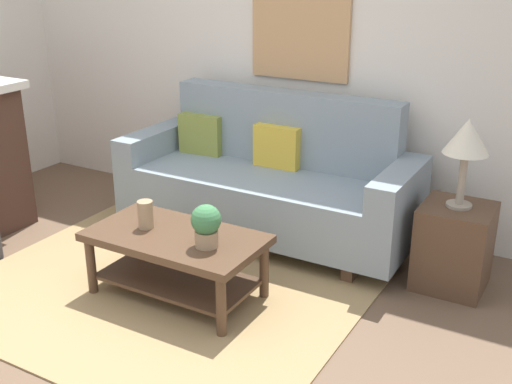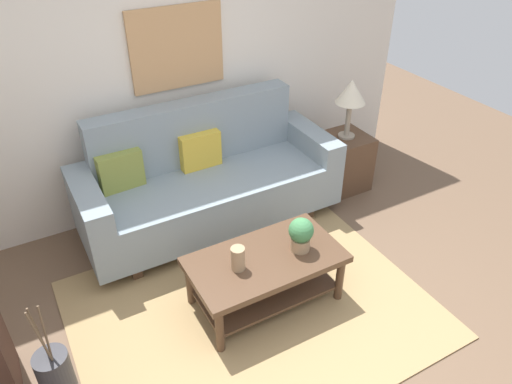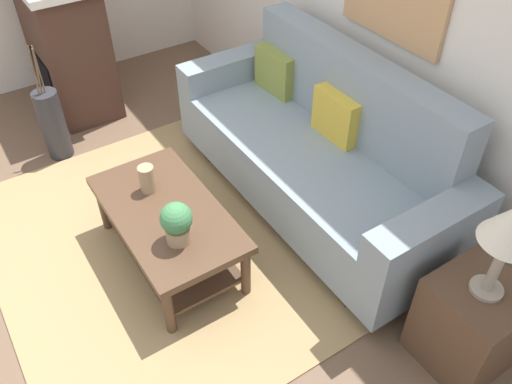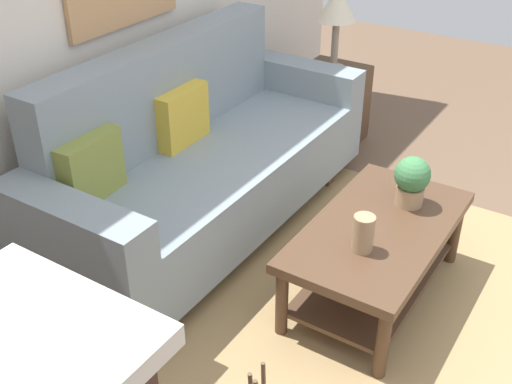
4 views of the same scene
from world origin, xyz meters
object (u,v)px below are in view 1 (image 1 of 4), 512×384
Objects in this scene: throw_pillow_mustard at (277,146)px; table_lamp at (467,140)px; couch at (269,182)px; coffee_table at (176,251)px; throw_pillow_olive at (201,134)px; potted_plant_tabletop at (206,224)px; side_table at (454,246)px; framed_painting at (300,34)px; tabletop_vase at (146,214)px.

table_lamp is at bearing -9.39° from throw_pillow_mustard.
couch is 6.22× the size of throw_pillow_mustard.
throw_pillow_olive is at bearing 117.51° from coffee_table.
potted_plant_tabletop is 0.46× the size of table_lamp.
table_lamp reaches higher than side_table.
potted_plant_tabletop is (0.91, -1.28, -0.11)m from throw_pillow_olive.
framed_painting is (0.06, 1.58, 1.16)m from coffee_table.
framed_painting is at bearing 97.26° from potted_plant_tabletop.
couch is 1.53m from table_lamp.
throw_pillow_olive is at bearing 125.31° from potted_plant_tabletop.
couch reaches higher than throw_pillow_mustard.
coffee_table is at bearing -145.88° from side_table.
coffee_table is 1.93× the size of table_lamp.
couch is 12.58× the size of tabletop_vase.
throw_pillow_olive is 1.32m from tabletop_vase.
side_table is at bearing 30.69° from tabletop_vase.
throw_pillow_mustard is 1.37× the size of potted_plant_tabletop.
throw_pillow_olive is 2.17m from side_table.
side_table is at bearing -6.32° from throw_pillow_olive.
framed_painting reaches higher than tabletop_vase.
potted_plant_tabletop is at bearing -4.29° from tabletop_vase.
coffee_table is at bearing 170.54° from potted_plant_tabletop.
couch reaches higher than side_table.
couch reaches higher than potted_plant_tabletop.
table_lamp is (2.12, -0.23, 0.31)m from throw_pillow_olive.
potted_plant_tabletop is at bearing -54.69° from throw_pillow_olive.
side_table is at bearing 34.12° from coffee_table.
coffee_table is 6.18× the size of tabletop_vase.
throw_pillow_mustard reaches higher than coffee_table.
framed_painting reaches higher than throw_pillow_olive.
tabletop_vase is at bearing -99.95° from framed_painting.
couch is 2.04× the size of coffee_table.
side_table is (1.48, 1.00, -0.03)m from coffee_table.
throw_pillow_mustard is at bearing -90.00° from framed_painting.
side_table is 1.94m from framed_painting.
side_table is 0.69× the size of framed_painting.
table_lamp reaches higher than throw_pillow_mustard.
coffee_table is 4.20× the size of potted_plant_tabletop.
potted_plant_tabletop is at bearing -9.46° from coffee_table.
couch is at bearing 76.03° from tabletop_vase.
table_lamp is (1.42, -0.23, 0.31)m from throw_pillow_mustard.
potted_plant_tabletop reaches higher than tabletop_vase.
potted_plant_tabletop is at bearing -80.83° from throw_pillow_mustard.
tabletop_vase is at bearing -102.61° from throw_pillow_mustard.
potted_plant_tabletop is (0.26, -0.04, 0.26)m from coffee_table.
coffee_table is at bearing -145.88° from table_lamp.
coffee_table is (-0.06, -1.23, -0.37)m from throw_pillow_mustard.
table_lamp reaches higher than couch.
throw_pillow_olive is at bearing 108.73° from tabletop_vase.
tabletop_vase is (-0.28, -1.24, -0.16)m from throw_pillow_mustard.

